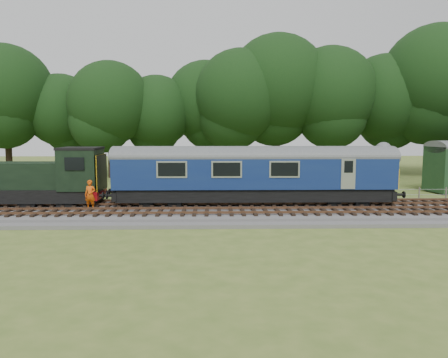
{
  "coord_description": "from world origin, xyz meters",
  "views": [
    {
      "loc": [
        -3.06,
        -26.92,
        5.2
      ],
      "look_at": [
        -2.44,
        1.4,
        2.0
      ],
      "focal_mm": 35.0,
      "sensor_mm": 36.0,
      "label": 1
    }
  ],
  "objects": [
    {
      "name": "ballast",
      "position": [
        0.0,
        0.0,
        0.17
      ],
      "size": [
        70.0,
        7.0,
        0.35
      ],
      "primitive_type": "cube",
      "color": "#4C4C4F",
      "rests_on": "ground"
    },
    {
      "name": "worker",
      "position": [
        -10.64,
        -0.47,
        1.26
      ],
      "size": [
        0.69,
        0.48,
        1.82
      ],
      "primitive_type": "imported",
      "rotation": [
        0.0,
        0.0,
        -0.07
      ],
      "color": "#DE510B",
      "rests_on": "ballast"
    },
    {
      "name": "fence",
      "position": [
        0.0,
        4.5,
        0.0
      ],
      "size": [
        64.0,
        0.12,
        1.0
      ],
      "primitive_type": null,
      "color": "#6B6054",
      "rests_on": "ground"
    },
    {
      "name": "shunter_loco",
      "position": [
        -14.42,
        1.4,
        1.97
      ],
      "size": [
        8.92,
        2.6,
        3.38
      ],
      "color": "black",
      "rests_on": "ground"
    },
    {
      "name": "dmu_railcar",
      "position": [
        -0.49,
        1.4,
        2.61
      ],
      "size": [
        18.05,
        2.86,
        3.88
      ],
      "color": "black",
      "rests_on": "ground"
    },
    {
      "name": "track_north",
      "position": [
        0.0,
        1.4,
        0.42
      ],
      "size": [
        67.2,
        2.4,
        0.21
      ],
      "color": "black",
      "rests_on": "ballast"
    },
    {
      "name": "track_south",
      "position": [
        0.0,
        -1.6,
        0.42
      ],
      "size": [
        67.2,
        2.4,
        0.21
      ],
      "color": "black",
      "rests_on": "ballast"
    },
    {
      "name": "tree_line",
      "position": [
        0.0,
        22.0,
        0.0
      ],
      "size": [
        70.0,
        8.0,
        18.0
      ],
      "primitive_type": null,
      "color": "black",
      "rests_on": "ground"
    },
    {
      "name": "ground",
      "position": [
        0.0,
        0.0,
        0.0
      ],
      "size": [
        120.0,
        120.0,
        0.0
      ],
      "primitive_type": "plane",
      "color": "#4D6725",
      "rests_on": "ground"
    }
  ]
}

